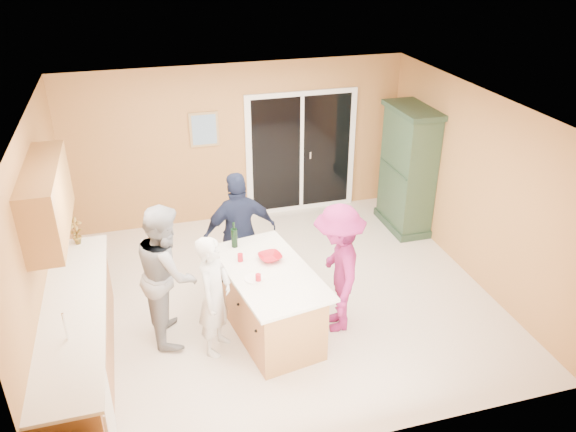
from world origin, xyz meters
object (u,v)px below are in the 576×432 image
object	(u,v)px
kitchen_island	(270,304)
woman_navy	(240,234)
green_hutch	(408,171)
woman_white	(215,296)
woman_grey	(167,273)
woman_magenta	(338,269)

from	to	relation	value
kitchen_island	woman_navy	bearing A→B (deg)	87.91
green_hutch	kitchen_island	bearing A→B (deg)	-143.33
woman_white	woman_navy	size ratio (longest dim) A/B	0.87
woman_grey	woman_navy	bearing A→B (deg)	-53.86
woman_grey	woman_navy	size ratio (longest dim) A/B	1.01
woman_navy	kitchen_island	bearing A→B (deg)	91.45
woman_grey	woman_magenta	xyz separation A→B (m)	(1.96, -0.40, -0.04)
kitchen_island	woman_magenta	xyz separation A→B (m)	(0.82, -0.09, 0.40)
kitchen_island	woman_navy	world-z (taller)	woman_navy
green_hutch	woman_white	world-z (taller)	green_hutch
woman_navy	woman_magenta	distance (m)	1.47
kitchen_island	woman_white	xyz separation A→B (m)	(-0.66, -0.12, 0.33)
green_hutch	woman_grey	distance (m)	4.31
woman_white	woman_navy	bearing A→B (deg)	7.60
woman_white	woman_magenta	xyz separation A→B (m)	(1.48, 0.03, 0.08)
green_hutch	woman_grey	xyz separation A→B (m)	(-3.93, -1.77, -0.12)
woman_white	woman_grey	bearing A→B (deg)	80.17
kitchen_island	woman_magenta	distance (m)	0.92
kitchen_island	green_hutch	world-z (taller)	green_hutch
woman_magenta	woman_white	bearing A→B (deg)	-76.56
woman_navy	woman_magenta	bearing A→B (deg)	124.63
woman_grey	woman_magenta	size ratio (longest dim) A/B	1.05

